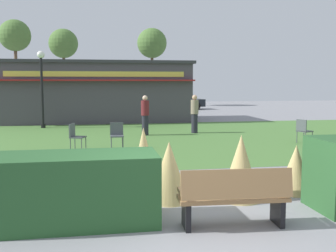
{
  "coord_description": "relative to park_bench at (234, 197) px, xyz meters",
  "views": [
    {
      "loc": [
        -1.28,
        -5.73,
        2.23
      ],
      "look_at": [
        0.3,
        3.37,
        1.23
      ],
      "focal_mm": 42.89,
      "sensor_mm": 36.0,
      "label": 1
    }
  ],
  "objects": [
    {
      "name": "ground_plane",
      "position": [
        -0.74,
        0.0,
        -0.48
      ],
      "size": [
        80.0,
        80.0,
        0.0
      ],
      "primitive_type": "plane",
      "color": "gray"
    },
    {
      "name": "lawn_patch",
      "position": [
        -0.74,
        10.13,
        -0.48
      ],
      "size": [
        36.0,
        12.0,
        0.01
      ],
      "primitive_type": "cube",
      "color": "#4C7A38",
      "rests_on": "ground_plane"
    },
    {
      "name": "park_bench",
      "position": [
        0.0,
        0.0,
        0.0
      ],
      "size": [
        1.72,
        0.61,
        0.95
      ],
      "color": "#9E7547",
      "rests_on": "ground_plane"
    },
    {
      "name": "hedge_left",
      "position": [
        -2.38,
        0.6,
        0.08
      ],
      "size": [
        2.53,
        1.1,
        1.12
      ],
      "primitive_type": "cube",
      "color": "#28562B",
      "rests_on": "ground_plane"
    },
    {
      "name": "ornamental_grass_behind_left",
      "position": [
        -1.2,
        1.75,
        0.21
      ],
      "size": [
        0.68,
        0.68,
        1.39
      ],
      "primitive_type": "cone",
      "color": "tan",
      "rests_on": "ground_plane"
    },
    {
      "name": "ornamental_grass_behind_right",
      "position": [
        -0.74,
        1.53,
        0.09
      ],
      "size": [
        0.77,
        0.77,
        1.14
      ],
      "primitive_type": "cone",
      "color": "tan",
      "rests_on": "ground_plane"
    },
    {
      "name": "ornamental_grass_behind_center",
      "position": [
        1.88,
        1.66,
        0.01
      ],
      "size": [
        0.71,
        0.71,
        0.98
      ],
      "primitive_type": "cone",
      "color": "tan",
      "rests_on": "ground_plane"
    },
    {
      "name": "ornamental_grass_behind_far",
      "position": [
        0.61,
        1.38,
        0.15
      ],
      "size": [
        0.76,
        0.76,
        1.26
      ],
      "primitive_type": "cone",
      "color": "tan",
      "rests_on": "ground_plane"
    },
    {
      "name": "lamppost_far",
      "position": [
        -4.73,
        14.65,
        1.9
      ],
      "size": [
        0.36,
        0.36,
        3.75
      ],
      "color": "black",
      "rests_on": "ground_plane"
    },
    {
      "name": "food_kiosk",
      "position": [
        -2.09,
        18.09,
        1.24
      ],
      "size": [
        10.69,
        4.99,
        3.42
      ],
      "color": "#47424C",
      "rests_on": "ground_plane"
    },
    {
      "name": "cafe_chair_west",
      "position": [
        5.34,
        7.78,
        0.05
      ],
      "size": [
        0.58,
        0.58,
        0.89
      ],
      "color": "#4C5156",
      "rests_on": "ground_plane"
    },
    {
      "name": "cafe_chair_east",
      "position": [
        -2.79,
        7.61,
        0.05
      ],
      "size": [
        0.56,
        0.56,
        0.89
      ],
      "color": "#4C5156",
      "rests_on": "ground_plane"
    },
    {
      "name": "cafe_chair_north",
      "position": [
        -1.44,
        7.72,
        0.05
      ],
      "size": [
        0.44,
        0.44,
        0.89
      ],
      "color": "#4C5156",
      "rests_on": "ground_plane"
    },
    {
      "name": "person_strolling",
      "position": [
        2.14,
        11.44,
        0.38
      ],
      "size": [
        0.34,
        0.34,
        1.69
      ],
      "rotation": [
        0.0,
        0.0,
        1.36
      ],
      "color": "#23232D",
      "rests_on": "ground_plane"
    },
    {
      "name": "person_standing",
      "position": [
        -0.09,
        11.07,
        0.38
      ],
      "size": [
        0.34,
        0.34,
        1.69
      ],
      "rotation": [
        0.0,
        0.0,
        2.46
      ],
      "color": "#23232D",
      "rests_on": "ground_plane"
    },
    {
      "name": "parked_car_west_slot",
      "position": [
        -6.07,
        26.8,
        0.16
      ],
      "size": [
        4.21,
        2.08,
        1.2
      ],
      "color": "maroon",
      "rests_on": "ground_plane"
    },
    {
      "name": "parked_car_center_slot",
      "position": [
        -0.61,
        26.8,
        0.16
      ],
      "size": [
        4.29,
        2.22,
        1.2
      ],
      "color": "navy",
      "rests_on": "ground_plane"
    },
    {
      "name": "parked_car_east_slot",
      "position": [
        4.4,
        26.8,
        0.16
      ],
      "size": [
        4.36,
        2.38,
        1.2
      ],
      "color": "black",
      "rests_on": "ground_plane"
    },
    {
      "name": "tree_left_bg",
      "position": [
        3.05,
        32.44,
        5.38
      ],
      "size": [
        2.8,
        2.8,
        7.32
      ],
      "color": "brown",
      "rests_on": "ground_plane"
    },
    {
      "name": "tree_right_bg",
      "position": [
        -9.27,
        32.41,
        5.85
      ],
      "size": [
        2.8,
        2.8,
        7.8
      ],
      "color": "brown",
      "rests_on": "ground_plane"
    },
    {
      "name": "tree_center_bg",
      "position": [
        -5.27,
        34.64,
        5.43
      ],
      "size": [
        2.8,
        2.8,
        7.37
      ],
      "color": "brown",
      "rests_on": "ground_plane"
    }
  ]
}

